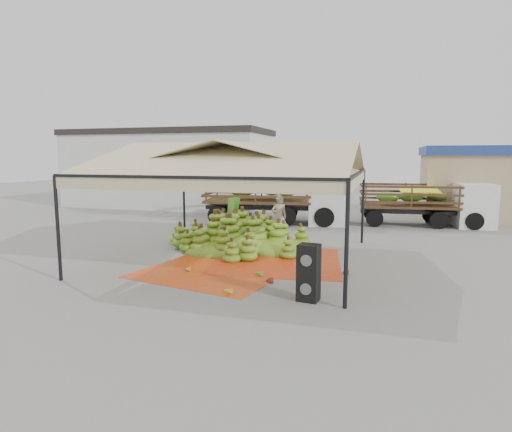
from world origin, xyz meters
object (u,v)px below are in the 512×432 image
(banana_heap, at_px, (238,230))
(truck_left, at_px, (282,193))
(speaker_stack, at_px, (309,273))
(vendor, at_px, (279,217))
(truck_right, at_px, (430,200))

(banana_heap, xyz_separation_m, truck_left, (0.23, 6.54, 0.92))
(banana_heap, relative_size, speaker_stack, 4.43)
(banana_heap, bearing_deg, truck_left, 88.03)
(banana_heap, height_order, vendor, vendor)
(truck_left, bearing_deg, truck_right, 0.25)
(banana_heap, relative_size, vendor, 3.39)
(banana_heap, distance_m, vendor, 2.58)
(truck_left, height_order, truck_right, truck_left)
(speaker_stack, relative_size, vendor, 0.77)
(vendor, distance_m, truck_right, 8.58)
(banana_heap, height_order, truck_left, truck_left)
(vendor, height_order, truck_left, truck_left)
(banana_heap, xyz_separation_m, speaker_stack, (3.71, -5.54, 0.04))
(banana_heap, xyz_separation_m, truck_right, (7.71, 7.76, 0.68))
(truck_left, bearing_deg, vendor, -87.61)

